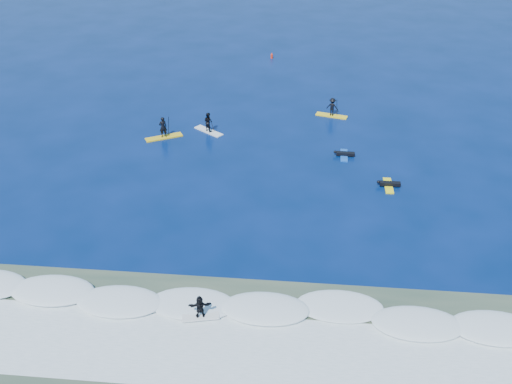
# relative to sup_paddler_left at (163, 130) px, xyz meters

# --- Properties ---
(ground) EXTENTS (160.00, 160.00, 0.00)m
(ground) POSITION_rel_sup_paddler_left_xyz_m (9.34, -10.29, -0.69)
(ground) COLOR #031843
(ground) RESTS_ON ground
(shallow_water) EXTENTS (90.00, 13.00, 0.01)m
(shallow_water) POSITION_rel_sup_paddler_left_xyz_m (9.34, -24.29, -0.69)
(shallow_water) COLOR #334636
(shallow_water) RESTS_ON ground
(breaking_wave) EXTENTS (40.00, 6.00, 0.30)m
(breaking_wave) POSITION_rel_sup_paddler_left_xyz_m (9.34, -20.29, -0.69)
(breaking_wave) COLOR white
(breaking_wave) RESTS_ON ground
(whitewater) EXTENTS (34.00, 5.00, 0.02)m
(whitewater) POSITION_rel_sup_paddler_left_xyz_m (9.34, -23.29, -0.69)
(whitewater) COLOR silver
(whitewater) RESTS_ON ground
(sup_paddler_left) EXTENTS (3.16, 2.22, 2.22)m
(sup_paddler_left) POSITION_rel_sup_paddler_left_xyz_m (0.00, 0.00, 0.00)
(sup_paddler_left) COLOR yellow
(sup_paddler_left) RESTS_ON ground
(sup_paddler_center) EXTENTS (2.79, 2.35, 2.06)m
(sup_paddler_center) POSITION_rel_sup_paddler_left_xyz_m (3.63, 1.54, 0.08)
(sup_paddler_center) COLOR white
(sup_paddler_center) RESTS_ON ground
(sup_paddler_right) EXTENTS (2.99, 1.47, 2.04)m
(sup_paddler_right) POSITION_rel_sup_paddler_left_xyz_m (14.41, 5.88, 0.10)
(sup_paddler_right) COLOR yellow
(sup_paddler_right) RESTS_ON ground
(prone_paddler_near) EXTENTS (1.74, 2.20, 0.46)m
(prone_paddler_near) POSITION_rel_sup_paddler_left_xyz_m (18.34, -6.41, -0.54)
(prone_paddler_near) COLOR yellow
(prone_paddler_near) RESTS_ON ground
(prone_paddler_far) EXTENTS (1.70, 2.15, 0.45)m
(prone_paddler_far) POSITION_rel_sup_paddler_left_xyz_m (15.27, -1.93, -0.54)
(prone_paddler_far) COLOR #1751B3
(prone_paddler_far) RESTS_ON ground
(wave_surfer) EXTENTS (2.05, 0.96, 1.43)m
(wave_surfer) POSITION_rel_sup_paddler_left_xyz_m (6.98, -21.29, 0.12)
(wave_surfer) COLOR silver
(wave_surfer) RESTS_ON breaking_wave
(marker_buoy) EXTENTS (0.29, 0.29, 0.69)m
(marker_buoy) POSITION_rel_sup_paddler_left_xyz_m (7.74, 21.91, -0.39)
(marker_buoy) COLOR red
(marker_buoy) RESTS_ON ground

